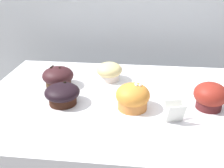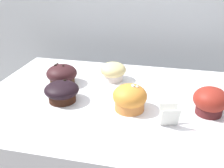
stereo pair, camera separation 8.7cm
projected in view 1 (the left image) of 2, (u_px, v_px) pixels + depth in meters
wall_back at (135, 43)px, 1.41m from camera, size 3.20×0.10×1.80m
muffin_front_center at (210, 96)px, 0.80m from camera, size 0.10×0.10×0.08m
muffin_back_left at (133, 97)px, 0.80m from camera, size 0.10×0.10×0.09m
muffin_back_right at (58, 77)px, 0.95m from camera, size 0.11×0.11×0.08m
muffin_front_left at (109, 71)px, 1.00m from camera, size 0.10×0.10×0.07m
muffin_front_right at (62, 94)px, 0.83m from camera, size 0.11×0.11×0.07m
price_card at (175, 112)px, 0.73m from camera, size 0.06×0.05×0.06m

